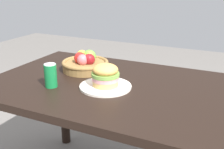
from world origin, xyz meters
TOP-DOWN VIEW (x-y plane):
  - dining_table at (0.00, 0.00)m, footprint 1.40×0.90m
  - plate at (-0.03, -0.07)m, footprint 0.27×0.27m
  - sandwich at (-0.03, -0.07)m, footprint 0.15×0.15m
  - soda_can at (-0.29, -0.18)m, footprint 0.07×0.07m
  - fruit_basket at (-0.27, 0.14)m, footprint 0.29×0.29m

SIDE VIEW (x-z plane):
  - dining_table at x=0.00m, z-range 0.27..1.02m
  - plate at x=-0.03m, z-range 0.75..0.76m
  - fruit_basket at x=-0.27m, z-range 0.73..0.86m
  - soda_can at x=-0.29m, z-range 0.75..0.88m
  - sandwich at x=-0.03m, z-range 0.76..0.88m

